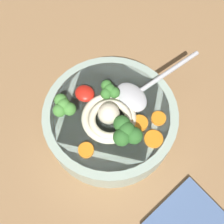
{
  "coord_description": "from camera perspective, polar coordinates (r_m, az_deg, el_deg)",
  "views": [
    {
      "loc": [
        11.1,
        -15.12,
        47.18
      ],
      "look_at": [
        0.26,
        0.12,
        8.99
      ],
      "focal_mm": 42.34,
      "sensor_mm": 36.0,
      "label": 1
    }
  ],
  "objects": [
    {
      "name": "noodle_pile",
      "position": [
        0.41,
        -0.6,
        -1.11
      ],
      "size": [
        9.52,
        9.33,
        3.83
      ],
      "color": "beige",
      "rests_on": "soup_bowl"
    },
    {
      "name": "soup_spoon",
      "position": [
        0.44,
        5.56,
        4.2
      ],
      "size": [
        8.47,
        17.42,
        1.6
      ],
      "rotation": [
        0.0,
        0.0,
        1.26
      ],
      "color": "#B7B7BC",
      "rests_on": "soup_bowl"
    },
    {
      "name": "broccoli_floret_beside_noodles",
      "position": [
        0.39,
        3.07,
        -4.29
      ],
      "size": [
        5.03,
        4.33,
        3.98
      ],
      "color": "#7A9E60",
      "rests_on": "soup_bowl"
    },
    {
      "name": "carrot_slice_extra_b",
      "position": [
        0.42,
        5.98,
        -2.41
      ],
      "size": [
        2.63,
        2.63,
        0.74
      ],
      "primitive_type": "cylinder",
      "color": "orange",
      "rests_on": "soup_bowl"
    },
    {
      "name": "carrot_slice_far",
      "position": [
        0.42,
        10.01,
        -1.37
      ],
      "size": [
        2.34,
        2.34,
        0.59
      ],
      "primitive_type": "cylinder",
      "color": "orange",
      "rests_on": "soup_bowl"
    },
    {
      "name": "soup_bowl",
      "position": [
        0.45,
        0.0,
        -1.56
      ],
      "size": [
        22.13,
        22.13,
        5.77
      ],
      "color": "#9EB2A3",
      "rests_on": "table_slab"
    },
    {
      "name": "carrot_slice_left",
      "position": [
        0.41,
        8.97,
        -5.74
      ],
      "size": [
        2.89,
        2.89,
        0.41
      ],
      "primitive_type": "cylinder",
      "color": "orange",
      "rests_on": "soup_bowl"
    },
    {
      "name": "table_slab",
      "position": [
        0.49,
        -0.32,
        -3.72
      ],
      "size": [
        118.52,
        118.52,
        3.23
      ],
      "primitive_type": "cube",
      "color": "#936D47",
      "rests_on": "ground"
    },
    {
      "name": "carrot_slice_front",
      "position": [
        0.4,
        -5.63,
        -8.19
      ],
      "size": [
        2.35,
        2.35,
        0.71
      ],
      "primitive_type": "cylinder",
      "color": "orange",
      "rests_on": "soup_bowl"
    },
    {
      "name": "broccoli_floret_rear",
      "position": [
        0.41,
        -10.43,
        1.25
      ],
      "size": [
        4.12,
        3.55,
        3.26
      ],
      "color": "#7A9E60",
      "rests_on": "soup_bowl"
    },
    {
      "name": "chili_sauce_dollop",
      "position": [
        0.43,
        -6.13,
        3.77
      ],
      "size": [
        3.32,
        2.99,
        1.49
      ],
      "primitive_type": "ellipsoid",
      "color": "red",
      "rests_on": "soup_bowl"
    },
    {
      "name": "broccoli_floret_near_spoon",
      "position": [
        0.42,
        -0.61,
        4.7
      ],
      "size": [
        3.61,
        3.11,
        2.86
      ],
      "color": "#7A9E60",
      "rests_on": "soup_bowl"
    }
  ]
}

